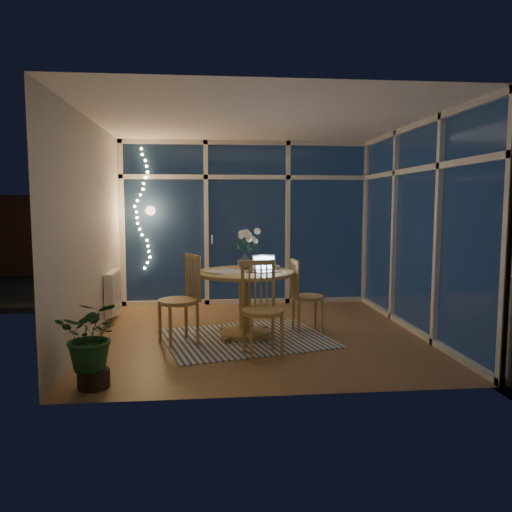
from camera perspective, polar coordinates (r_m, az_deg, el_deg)
The scene contains 25 objects.
floor at distance 6.26m, azimuth 0.49°, elevation -8.92°, with size 4.00×4.00×0.00m, color brown.
ceiling at distance 6.13m, azimuth 0.51°, elevation 15.29°, with size 4.00×4.00×0.00m, color white.
wall_back at distance 8.04m, azimuth -1.03°, elevation 3.79°, with size 4.00×0.04×2.60m, color beige.
wall_front at distance 4.08m, azimuth 3.51°, elevation 1.62°, with size 4.00×0.04×2.60m, color beige.
wall_left at distance 6.17m, azimuth -18.33°, elevation 2.81°, with size 0.04×4.00×2.60m, color beige.
wall_right at distance 6.58m, azimuth 18.12°, elevation 3.00°, with size 0.04×4.00×2.60m, color beige.
window_wall_back at distance 8.00m, azimuth -1.01°, elevation 3.77°, with size 4.00×0.10×2.60m, color silver.
window_wall_right at distance 6.56m, azimuth 17.80°, elevation 3.00°, with size 0.10×4.00×2.60m, color silver.
radiator at distance 7.13m, azimuth -16.04°, elevation -4.01°, with size 0.10×0.70×0.58m, color white.
fairy_lights at distance 7.95m, azimuth -12.95°, elevation 5.23°, with size 0.24×0.10×1.85m, color #FFCE66, non-canonical shape.
garden_patio at distance 11.20m, azimuth 0.29°, elevation -2.58°, with size 12.00×6.00×0.10m, color black.
garden_fence at distance 11.55m, azimuth -2.43°, elevation 2.47°, with size 11.00×0.08×1.80m, color #331E12.
neighbour_roof at distance 14.55m, azimuth -1.94°, elevation 8.32°, with size 7.00×3.00×2.20m, color #31343B.
garden_shrubs at distance 9.48m, azimuth -6.53°, elevation -1.07°, with size 0.90×0.90×0.90m, color black.
rug at distance 6.05m, azimuth -1.20°, elevation -9.38°, with size 1.90×1.52×0.01m, color beige.
dining_table at distance 6.06m, azimuth -1.28°, elevation -5.52°, with size 1.18×1.18×0.80m, color #A7894B.
chair_left at distance 5.80m, azimuth -8.89°, elevation -4.89°, with size 0.48×0.48×1.04m, color #A7894B.
chair_right at distance 6.31m, azimuth 5.91°, elevation -4.48°, with size 0.43×0.43×0.93m, color #A7894B.
chair_front at distance 5.26m, azimuth 0.75°, elevation -6.07°, with size 0.47×0.47×1.02m, color #A7894B.
laptop at distance 5.92m, azimuth 1.28°, elevation -0.81°, with size 0.29×0.26×0.22m, color #BCBCC1, non-canonical shape.
flower_vase at distance 6.21m, azimuth -1.24°, elevation -0.51°, with size 0.20×0.20×0.21m, color silver.
bowl at distance 6.24m, azimuth 1.98°, elevation -1.28°, with size 0.15×0.15×0.04m, color silver.
newspapers at distance 5.99m, azimuth -4.01°, elevation -1.72°, with size 0.41×0.31×0.01m, color silver.
phone at distance 5.85m, azimuth -0.57°, elevation -1.90°, with size 0.11×0.05×0.01m, color black.
potted_plant at distance 4.64m, azimuth -18.18°, elevation -9.68°, with size 0.54×0.47×0.76m, color #1B4D26.
Camera 1 is at (-0.65, -6.01, 1.61)m, focal length 35.00 mm.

